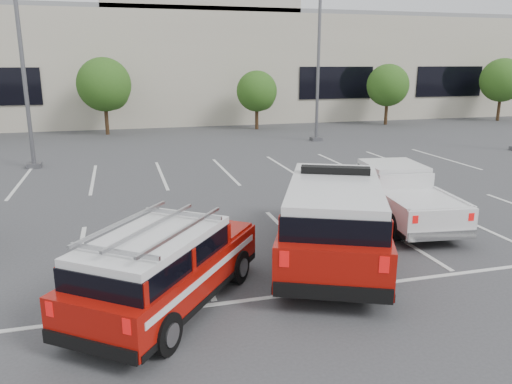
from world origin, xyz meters
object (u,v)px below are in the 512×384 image
at_px(tree_mid_left, 106,86).
at_px(white_pickup, 397,198).
at_px(tree_mid_right, 258,93).
at_px(light_pole_mid, 319,50).
at_px(ladder_suv, 165,273).
at_px(tree_far_right, 503,82).
at_px(fire_chief_suv, 333,223).
at_px(light_pole_left, 21,46).
at_px(convention_building, 170,60).
at_px(tree_right, 389,87).

bearing_deg(tree_mid_left, white_pickup, -68.20).
xyz_separation_m(tree_mid_right, light_pole_mid, (1.91, -6.05, 2.68)).
xyz_separation_m(tree_mid_right, ladder_suv, (-8.71, -24.76, -1.79)).
height_order(tree_far_right, fire_chief_suv, tree_far_right).
bearing_deg(tree_mid_left, light_pole_mid, -26.92).
relative_size(tree_mid_left, ladder_suv, 1.04).
bearing_deg(ladder_suv, light_pole_left, 143.61).
relative_size(tree_mid_left, fire_chief_suv, 0.76).
relative_size(tree_mid_right, tree_far_right, 0.82).
bearing_deg(tree_mid_right, white_pickup, -94.36).
xyz_separation_m(tree_mid_left, white_pickup, (8.40, -21.00, -2.40)).
bearing_deg(ladder_suv, tree_mid_left, 130.01).
distance_m(convention_building, ladder_suv, 35.01).
relative_size(convention_building, tree_right, 13.58).
bearing_deg(fire_chief_suv, tree_mid_right, 102.71).
bearing_deg(tree_mid_left, convention_building, 62.60).
bearing_deg(light_pole_mid, tree_right, 36.77).
bearing_deg(tree_far_right, white_pickup, -135.81).
relative_size(tree_mid_left, tree_mid_right, 1.21).
xyz_separation_m(tree_far_right, ladder_suv, (-28.71, -24.76, -2.33)).
xyz_separation_m(tree_mid_left, light_pole_left, (-3.09, -10.05, 2.14)).
bearing_deg(ladder_suv, tree_right, 89.95).
xyz_separation_m(tree_mid_right, tree_right, (10.00, 0.00, 0.27)).
bearing_deg(white_pickup, tree_right, 68.17).
bearing_deg(white_pickup, fire_chief_suv, -135.88).
xyz_separation_m(light_pole_mid, fire_chief_suv, (-6.58, -17.26, -4.32)).
bearing_deg(tree_mid_left, ladder_suv, -87.02).
height_order(tree_mid_left, light_pole_mid, light_pole_mid).
xyz_separation_m(tree_right, tree_far_right, (10.00, 0.00, 0.27)).
relative_size(light_pole_left, fire_chief_suv, 1.60).
relative_size(tree_far_right, light_pole_mid, 0.47).
bearing_deg(light_pole_left, tree_mid_right, 37.50).
bearing_deg(convention_building, white_pickup, -83.87).
relative_size(light_pole_mid, white_pickup, 1.89).
relative_size(fire_chief_suv, white_pickup, 1.18).
bearing_deg(fire_chief_suv, tree_right, 81.86).
height_order(light_pole_left, light_pole_mid, same).
bearing_deg(white_pickup, tree_far_right, 51.28).
distance_m(tree_mid_left, light_pole_mid, 13.53).
distance_m(tree_mid_right, white_pickup, 21.14).
distance_m(tree_far_right, light_pole_left, 34.65).
xyz_separation_m(tree_right, fire_chief_suv, (-14.67, -23.31, -1.90)).
height_order(tree_far_right, light_pole_left, light_pole_left).
bearing_deg(tree_far_right, tree_mid_left, 180.00).
bearing_deg(tree_mid_right, convention_building, 116.57).
height_order(convention_building, fire_chief_suv, convention_building).
height_order(tree_mid_right, tree_right, tree_right).
height_order(convention_building, light_pole_mid, convention_building).
relative_size(convention_building, white_pickup, 11.07).
bearing_deg(fire_chief_suv, convention_building, 114.46).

